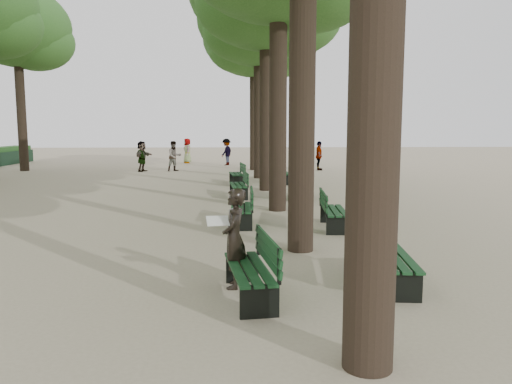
{
  "coord_description": "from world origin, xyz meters",
  "views": [
    {
      "loc": [
        0.11,
        -6.83,
        2.45
      ],
      "look_at": [
        0.6,
        3.0,
        1.2
      ],
      "focal_mm": 35.0,
      "sensor_mm": 36.0,
      "label": 1
    }
  ],
  "objects": [
    {
      "name": "ground",
      "position": [
        0.0,
        0.0,
        0.0
      ],
      "size": [
        120.0,
        120.0,
        0.0
      ],
      "primitive_type": "plane",
      "color": "tan",
      "rests_on": "ground"
    },
    {
      "name": "tree_central_4",
      "position": [
        1.5,
        18.0,
        7.65
      ],
      "size": [
        6.0,
        6.0,
        9.95
      ],
      "color": "#33261C",
      "rests_on": "ground"
    },
    {
      "name": "tree_central_5",
      "position": [
        1.5,
        23.0,
        7.65
      ],
      "size": [
        6.0,
        6.0,
        9.95
      ],
      "color": "#33261C",
      "rests_on": "ground"
    },
    {
      "name": "tree_far_5",
      "position": [
        -12.0,
        23.0,
        8.14
      ],
      "size": [
        6.0,
        6.0,
        10.45
      ],
      "color": "#33261C",
      "rests_on": "ground"
    },
    {
      "name": "bench_left_0",
      "position": [
        0.37,
        0.17,
        0.27
      ],
      "size": [
        0.78,
        1.86,
        0.92
      ],
      "color": "black",
      "rests_on": "ground"
    },
    {
      "name": "bench_left_1",
      "position": [
        0.37,
        5.77,
        0.27
      ],
      "size": [
        0.61,
        1.81,
        0.92
      ],
      "color": "black",
      "rests_on": "ground"
    },
    {
      "name": "bench_left_2",
      "position": [
        0.37,
        10.95,
        0.27
      ],
      "size": [
        0.7,
        1.84,
        0.92
      ],
      "color": "black",
      "rests_on": "ground"
    },
    {
      "name": "bench_left_3",
      "position": [
        0.37,
        15.35,
        0.27
      ],
      "size": [
        0.76,
        1.85,
        0.92
      ],
      "color": "black",
      "rests_on": "ground"
    },
    {
      "name": "bench_right_0",
      "position": [
        2.63,
        0.66,
        0.27
      ],
      "size": [
        0.77,
        1.85,
        0.92
      ],
      "color": "black",
      "rests_on": "ground"
    },
    {
      "name": "bench_right_1",
      "position": [
        2.63,
        5.18,
        0.27
      ],
      "size": [
        0.73,
        1.84,
        0.92
      ],
      "color": "black",
      "rests_on": "ground"
    },
    {
      "name": "bench_right_2",
      "position": [
        2.63,
        10.39,
        0.27
      ],
      "size": [
        0.81,
        1.86,
        0.92
      ],
      "color": "black",
      "rests_on": "ground"
    },
    {
      "name": "bench_right_3",
      "position": [
        2.63,
        15.46,
        0.27
      ],
      "size": [
        0.6,
        1.81,
        0.92
      ],
      "color": "black",
      "rests_on": "ground"
    },
    {
      "name": "man_with_map",
      "position": [
        0.15,
        0.71,
        0.77
      ],
      "size": [
        0.63,
        0.65,
        1.55
      ],
      "color": "black",
      "rests_on": "ground"
    },
    {
      "name": "pedestrian_d",
      "position": [
        -3.01,
        29.11,
        0.88
      ],
      "size": [
        0.57,
        0.93,
        1.77
      ],
      "primitive_type": "imported",
      "rotation": [
        0.0,
        0.0,
        4.98
      ],
      "color": "#262628",
      "rests_on": "ground"
    },
    {
      "name": "pedestrian_e",
      "position": [
        -5.01,
        22.17,
        0.88
      ],
      "size": [
        0.84,
        1.66,
        1.76
      ],
      "primitive_type": "imported",
      "rotation": [
        0.0,
        0.0,
        1.25
      ],
      "color": "#262628",
      "rests_on": "ground"
    },
    {
      "name": "pedestrian_c",
      "position": [
        5.33,
        22.54,
        0.86
      ],
      "size": [
        0.44,
        1.04,
        1.73
      ],
      "primitive_type": "imported",
      "rotation": [
        0.0,
        0.0,
        1.47
      ],
      "color": "#262628",
      "rests_on": "ground"
    },
    {
      "name": "pedestrian_b",
      "position": [
        -0.19,
        27.01,
        0.9
      ],
      "size": [
        0.83,
        1.2,
        1.8
      ],
      "primitive_type": "imported",
      "rotation": [
        0.0,
        0.0,
        4.25
      ],
      "color": "#262628",
      "rests_on": "ground"
    },
    {
      "name": "pedestrian_a",
      "position": [
        -3.18,
        22.31,
        0.87
      ],
      "size": [
        0.91,
        0.74,
        1.74
      ],
      "primitive_type": "imported",
      "rotation": [
        0.0,
        0.0,
        0.54
      ],
      "color": "#262628",
      "rests_on": "ground"
    }
  ]
}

